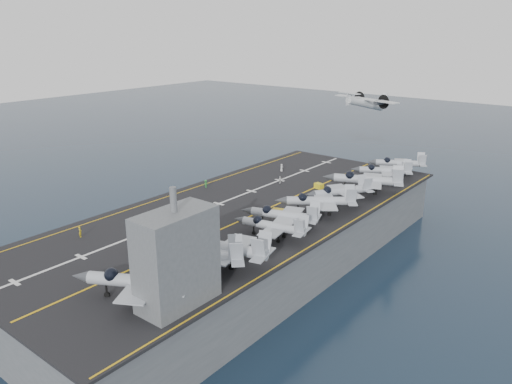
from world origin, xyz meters
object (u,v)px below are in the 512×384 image
Objects in this scene: tow_cart_a at (199,244)px; island_superstructure at (176,248)px; fighter_jet_0 at (138,280)px; transport_plane at (365,104)px.

island_superstructure is at bearing -53.90° from tow_cart_a.
island_superstructure is 7.18× the size of tow_cart_a.
fighter_jet_0 is (-4.49, -2.44, -4.80)m from island_superstructure.
transport_plane is at bearing 98.92° from tow_cart_a.
island_superstructure is at bearing -76.49° from transport_plane.
fighter_jet_0 reaches higher than tow_cart_a.
tow_cart_a is at bearing 108.29° from fighter_jet_0.
tow_cart_a is (-9.69, 13.29, -6.92)m from island_superstructure.
transport_plane is at bearing 103.51° from island_superstructure.
tow_cart_a is 79.93m from transport_plane.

